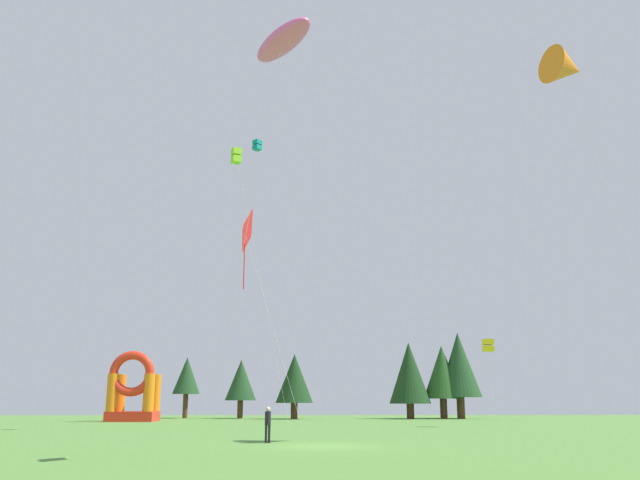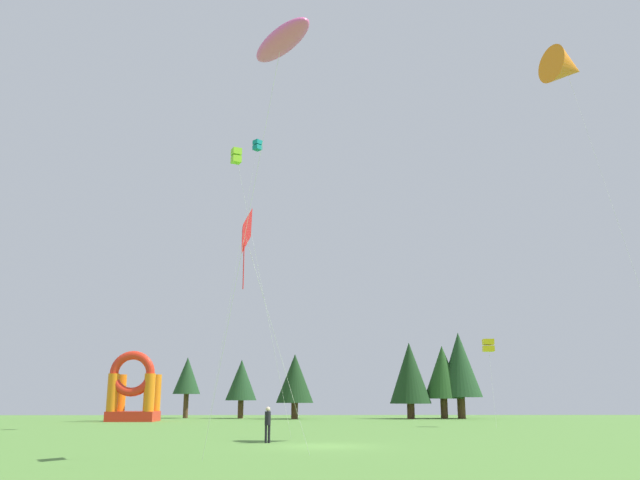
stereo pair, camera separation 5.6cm
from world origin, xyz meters
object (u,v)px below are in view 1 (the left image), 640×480
kite_lime_box (237,157)px  person_left_edge (268,421)px  inflatable_yellow_castle (133,394)px  kite_pink_parafoil (283,41)px  kite_orange_delta (566,68)px  kite_teal_box (257,147)px  kite_yellow_box (488,345)px  kite_red_diamond (243,233)px

kite_lime_box → person_left_edge: size_ratio=9.39×
person_left_edge → inflatable_yellow_castle: size_ratio=0.27×
kite_lime_box → person_left_edge: bearing=-46.4°
kite_pink_parafoil → kite_orange_delta: kite_orange_delta is taller
kite_lime_box → kite_orange_delta: 20.66m
inflatable_yellow_castle → kite_teal_box: bearing=-53.7°
kite_yellow_box → kite_orange_delta: kite_orange_delta is taller
kite_yellow_box → kite_orange_delta: 23.87m
kite_orange_delta → person_left_edge: (-17.59, -0.65, -20.62)m
kite_lime_box → kite_orange_delta: bearing=-5.1°
kite_pink_parafoil → kite_yellow_box: 38.64m
kite_teal_box → person_left_edge: (2.07, -14.30, -20.76)m
kite_teal_box → inflatable_yellow_castle: (-13.22, 18.00, -19.22)m
kite_lime_box → inflatable_yellow_castle: 35.39m
kite_yellow_box → person_left_edge: (-16.93, -19.02, -5.39)m
kite_pink_parafoil → kite_orange_delta: 24.34m
kite_pink_parafoil → kite_red_diamond: bearing=106.5°
kite_yellow_box → kite_lime_box: 27.31m
inflatable_yellow_castle → kite_red_diamond: bearing=-70.7°
kite_red_diamond → inflatable_yellow_castle: bearing=109.3°
inflatable_yellow_castle → kite_pink_parafoil: bearing=-71.0°
person_left_edge → inflatable_yellow_castle: bearing=90.2°
kite_teal_box → kite_lime_box: kite_teal_box is taller
kite_pink_parafoil → kite_red_diamond: (-1.75, 5.91, -5.12)m
kite_lime_box → inflatable_yellow_castle: bearing=113.5°
kite_teal_box → kite_yellow_box: (19.00, 4.72, -15.37)m
person_left_edge → kite_lime_box: bearing=108.5°
kite_lime_box → inflatable_yellow_castle: (-12.98, 29.87, -13.87)m
inflatable_yellow_castle → person_left_edge: bearing=-64.7°
kite_yellow_box → kite_red_diamond: bearing=-121.5°
kite_yellow_box → kite_orange_delta: size_ratio=0.30×
kite_pink_parafoil → kite_yellow_box: size_ratio=2.07×
kite_orange_delta → person_left_edge: kite_orange_delta is taller
kite_teal_box → person_left_edge: size_ratio=12.35×
kite_yellow_box → kite_pink_parafoil: bearing=-114.6°
kite_orange_delta → kite_red_diamond: 24.58m
kite_teal_box → inflatable_yellow_castle: kite_teal_box is taller
kite_teal_box → kite_yellow_box: 24.89m
kite_lime_box → kite_teal_box: bearing=88.8°
kite_pink_parafoil → kite_yellow_box: (15.79, 34.49, -7.38)m
kite_red_diamond → kite_orange_delta: bearing=29.3°
person_left_edge → kite_pink_parafoil: bearing=-110.9°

